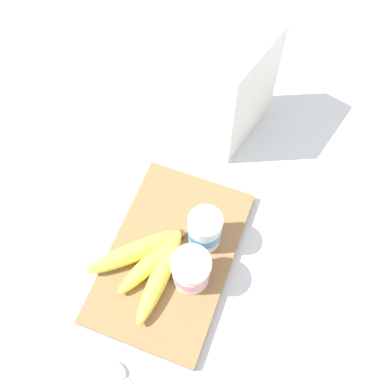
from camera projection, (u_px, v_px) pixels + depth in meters
The scene contains 7 objects.
ground_plane at pixel (171, 258), 0.89m from camera, with size 2.40×2.40×0.00m, color silver.
cutting_board at pixel (171, 257), 0.88m from camera, with size 0.35×0.23×0.02m, color olive.
cereal_box at pixel (241, 92), 0.92m from camera, with size 0.17×0.07×0.26m, color white.
yogurt_cup_front at pixel (205, 230), 0.85m from camera, with size 0.06×0.06×0.09m.
yogurt_cup_back at pixel (191, 271), 0.82m from camera, with size 0.07×0.07×0.09m.
banana_bunch at pixel (148, 263), 0.85m from camera, with size 0.20×0.16×0.04m.
spoon at pixel (129, 382), 0.79m from camera, with size 0.06×0.13×0.01m.
Camera 1 is at (0.26, 0.14, 0.86)m, focal length 43.29 mm.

